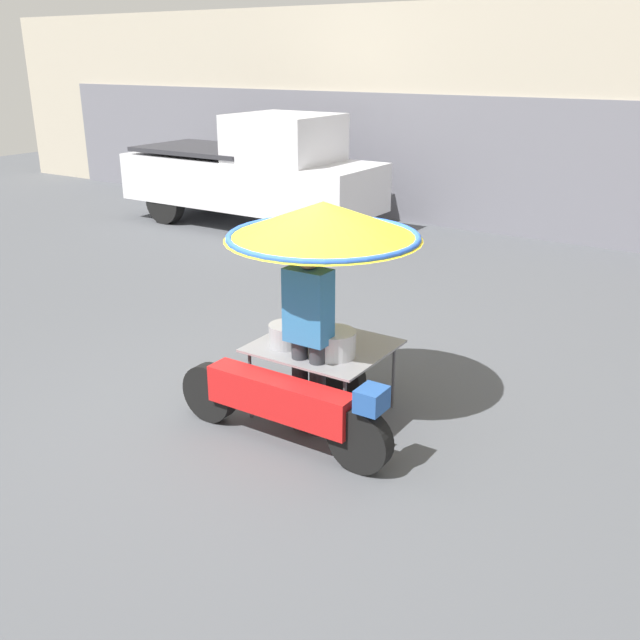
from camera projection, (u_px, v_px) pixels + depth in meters
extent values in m
plane|color=#4C4F54|center=(281.00, 417.00, 6.45)|extent=(36.00, 36.00, 0.00)
cube|color=#B2A893|center=(572.00, 119.00, 12.73)|extent=(28.00, 2.00, 3.98)
cube|color=slate|center=(550.00, 171.00, 12.20)|extent=(23.80, 0.06, 2.40)
cylinder|color=black|center=(360.00, 440.00, 5.53)|extent=(0.53, 0.14, 0.53)
cylinder|color=black|center=(210.00, 392.00, 6.32)|extent=(0.53, 0.14, 0.53)
cube|color=red|center=(280.00, 398.00, 5.87)|extent=(1.36, 0.24, 0.32)
cube|color=#234C93|center=(372.00, 399.00, 5.35)|extent=(0.20, 0.24, 0.18)
cylinder|color=black|center=(341.00, 377.00, 6.69)|extent=(0.48, 0.14, 0.48)
cylinder|color=#515156|center=(344.00, 413.00, 5.83)|extent=(0.03, 0.03, 0.65)
cylinder|color=#515156|center=(393.00, 376.00, 6.51)|extent=(0.03, 0.03, 0.65)
cylinder|color=#515156|center=(251.00, 385.00, 6.33)|extent=(0.03, 0.03, 0.65)
cylinder|color=#515156|center=(305.00, 353.00, 7.01)|extent=(0.03, 0.03, 0.65)
cube|color=gray|center=(323.00, 346.00, 6.30)|extent=(1.15, 1.02, 0.02)
cylinder|color=#B2B2B7|center=(323.00, 293.00, 6.13)|extent=(0.03, 0.03, 0.96)
cone|color=yellow|center=(323.00, 220.00, 5.91)|extent=(1.67, 1.67, 0.32)
torus|color=blue|center=(323.00, 236.00, 5.95)|extent=(1.64, 1.64, 0.05)
cylinder|color=#939399|center=(287.00, 335.00, 6.26)|extent=(0.33, 0.33, 0.19)
cylinder|color=#B7B7BC|center=(333.00, 343.00, 6.04)|extent=(0.39, 0.39, 0.22)
cylinder|color=#2D2D33|center=(300.00, 384.00, 6.12)|extent=(0.14, 0.14, 0.84)
cylinder|color=#2D2D33|center=(318.00, 389.00, 6.02)|extent=(0.14, 0.14, 0.84)
cube|color=teal|center=(308.00, 306.00, 5.81)|extent=(0.38, 0.22, 0.63)
sphere|color=#A87A5B|center=(308.00, 255.00, 5.66)|extent=(0.23, 0.23, 0.23)
cylinder|color=black|center=(293.00, 221.00, 12.19)|extent=(0.81, 0.24, 0.81)
cylinder|color=black|center=(340.00, 206.00, 13.37)|extent=(0.81, 0.24, 0.81)
cylinder|color=black|center=(165.00, 202.00, 13.73)|extent=(0.81, 0.24, 0.81)
cylinder|color=black|center=(217.00, 191.00, 14.92)|extent=(0.81, 0.24, 0.81)
cube|color=silver|center=(250.00, 181.00, 13.40)|extent=(5.04, 1.78, 0.87)
cube|color=silver|center=(284.00, 138.00, 12.69)|extent=(1.71, 1.64, 0.82)
cube|color=#2D2D33|center=(208.00, 149.00, 13.73)|extent=(2.62, 1.71, 0.08)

